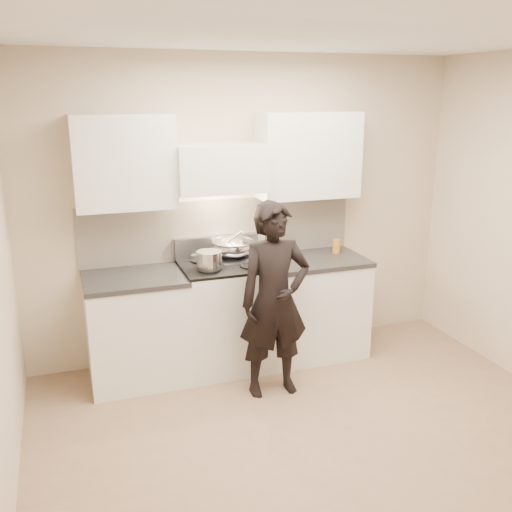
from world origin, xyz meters
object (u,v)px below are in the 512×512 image
(stove, at_px, (226,315))
(person, at_px, (275,300))
(utensil_crock, at_px, (271,245))
(counter_right, at_px, (312,305))
(wok, at_px, (233,246))

(stove, bearing_deg, person, -68.07)
(stove, relative_size, person, 0.61)
(utensil_crock, height_order, person, person)
(counter_right, xyz_separation_m, wok, (-0.72, 0.13, 0.60))
(wok, xyz_separation_m, person, (0.12, -0.71, -0.27))
(stove, xyz_separation_m, counter_right, (0.83, 0.00, -0.01))
(stove, bearing_deg, utensil_crock, 24.48)
(wok, distance_m, person, 0.77)
(utensil_crock, bearing_deg, stove, -155.52)
(stove, distance_m, counter_right, 0.83)
(wok, bearing_deg, stove, -129.30)
(counter_right, distance_m, person, 0.89)
(utensil_crock, bearing_deg, wok, -166.44)
(wok, bearing_deg, counter_right, -10.58)
(counter_right, bearing_deg, wok, 169.42)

